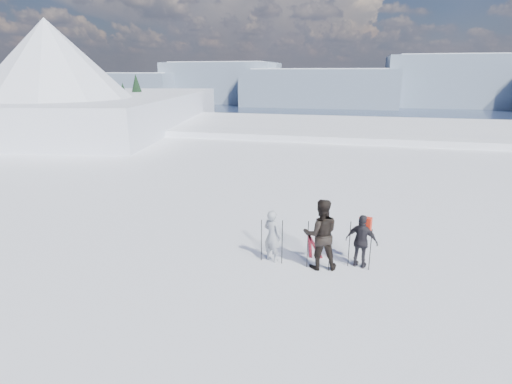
# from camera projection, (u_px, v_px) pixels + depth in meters

# --- Properties ---
(lake_basin) EXTENTS (820.00, 820.00, 71.62)m
(lake_basin) POSITION_uv_depth(u_px,v_px,m) (345.00, 197.00, 39.03)
(lake_basin) COLOR white
(lake_basin) RESTS_ON ground
(far_mountain_range) EXTENTS (770.00, 110.00, 53.00)m
(far_mountain_range) POSITION_uv_depth(u_px,v_px,m) (386.00, 84.00, 427.19)
(far_mountain_range) COLOR slate
(far_mountain_range) RESTS_ON ground
(near_ridge) EXTENTS (31.37, 35.68, 25.62)m
(near_ridge) POSITION_uv_depth(u_px,v_px,m) (99.00, 155.00, 43.68)
(near_ridge) COLOR white
(near_ridge) RESTS_ON ground
(skier_grey) EXTENTS (0.65, 0.57, 1.51)m
(skier_grey) POSITION_uv_depth(u_px,v_px,m) (272.00, 236.00, 11.21)
(skier_grey) COLOR #8E929B
(skier_grey) RESTS_ON ground
(skier_dark) EXTENTS (1.10, 0.95, 1.97)m
(skier_dark) POSITION_uv_depth(u_px,v_px,m) (321.00, 234.00, 10.74)
(skier_dark) COLOR black
(skier_dark) RESTS_ON ground
(skier_pack) EXTENTS (0.95, 0.60, 1.51)m
(skier_pack) POSITION_uv_depth(u_px,v_px,m) (362.00, 241.00, 10.84)
(skier_pack) COLOR black
(skier_pack) RESTS_ON ground
(backpack) EXTENTS (0.36, 0.26, 0.43)m
(backpack) POSITION_uv_depth(u_px,v_px,m) (367.00, 205.00, 10.77)
(backpack) COLOR red
(backpack) RESTS_ON skier_pack
(ski_poles) EXTENTS (3.00, 0.44, 1.36)m
(ski_poles) POSITION_uv_depth(u_px,v_px,m) (316.00, 245.00, 10.91)
(ski_poles) COLOR black
(ski_poles) RESTS_ON ground
(skis_loose) EXTENTS (0.64, 1.70, 0.03)m
(skis_loose) POSITION_uv_depth(u_px,v_px,m) (312.00, 245.00, 12.37)
(skis_loose) COLOR black
(skis_loose) RESTS_ON ground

